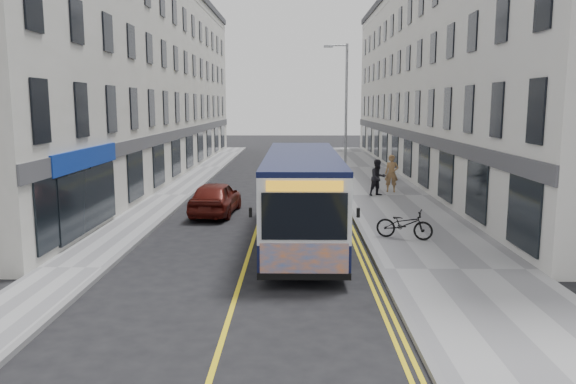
{
  "coord_description": "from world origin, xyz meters",
  "views": [
    {
      "loc": [
        1.51,
        -16.86,
        4.81
      ],
      "look_at": [
        1.23,
        3.53,
        1.6
      ],
      "focal_mm": 35.0,
      "sensor_mm": 36.0,
      "label": 1
    }
  ],
  "objects_px": {
    "city_bus": "(302,194)",
    "car_maroon": "(216,198)",
    "bicycle": "(404,224)",
    "streetlamp": "(345,112)",
    "pedestrian_near": "(392,173)",
    "pedestrian_far": "(378,178)",
    "car_white": "(322,169)"
  },
  "relations": [
    {
      "from": "city_bus",
      "to": "car_maroon",
      "type": "distance_m",
      "value": 6.2
    },
    {
      "from": "city_bus",
      "to": "car_maroon",
      "type": "height_order",
      "value": "city_bus"
    },
    {
      "from": "bicycle",
      "to": "streetlamp",
      "type": "bearing_deg",
      "value": 26.73
    },
    {
      "from": "streetlamp",
      "to": "city_bus",
      "type": "bearing_deg",
      "value": -101.9
    },
    {
      "from": "pedestrian_near",
      "to": "pedestrian_far",
      "type": "xyz_separation_m",
      "value": [
        -0.91,
        -1.28,
        -0.06
      ]
    },
    {
      "from": "car_maroon",
      "to": "streetlamp",
      "type": "bearing_deg",
      "value": -128.6
    },
    {
      "from": "bicycle",
      "to": "pedestrian_far",
      "type": "xyz_separation_m",
      "value": [
        0.42,
        9.36,
        0.42
      ]
    },
    {
      "from": "bicycle",
      "to": "city_bus",
      "type": "bearing_deg",
      "value": 110.75
    },
    {
      "from": "pedestrian_near",
      "to": "streetlamp",
      "type": "bearing_deg",
      "value": 169.78
    },
    {
      "from": "pedestrian_near",
      "to": "car_maroon",
      "type": "bearing_deg",
      "value": -136.13
    },
    {
      "from": "pedestrian_far",
      "to": "city_bus",
      "type": "bearing_deg",
      "value": -140.94
    },
    {
      "from": "pedestrian_far",
      "to": "car_white",
      "type": "distance_m",
      "value": 7.93
    },
    {
      "from": "pedestrian_near",
      "to": "car_white",
      "type": "distance_m",
      "value": 7.13
    },
    {
      "from": "streetlamp",
      "to": "bicycle",
      "type": "distance_m",
      "value": 12.21
    },
    {
      "from": "pedestrian_near",
      "to": "car_maroon",
      "type": "xyz_separation_m",
      "value": [
        -8.66,
        -5.77,
        -0.38
      ]
    },
    {
      "from": "pedestrian_far",
      "to": "pedestrian_near",
      "type": "bearing_deg",
      "value": 26.87
    },
    {
      "from": "city_bus",
      "to": "car_white",
      "type": "bearing_deg",
      "value": 85.03
    },
    {
      "from": "pedestrian_near",
      "to": "city_bus",
      "type": "bearing_deg",
      "value": -104.66
    },
    {
      "from": "bicycle",
      "to": "pedestrian_near",
      "type": "distance_m",
      "value": 10.73
    },
    {
      "from": "bicycle",
      "to": "car_white",
      "type": "distance_m",
      "value": 16.99
    },
    {
      "from": "city_bus",
      "to": "pedestrian_near",
      "type": "distance_m",
      "value": 11.72
    },
    {
      "from": "bicycle",
      "to": "car_maroon",
      "type": "relative_size",
      "value": 0.45
    },
    {
      "from": "bicycle",
      "to": "car_maroon",
      "type": "height_order",
      "value": "car_maroon"
    },
    {
      "from": "pedestrian_far",
      "to": "car_white",
      "type": "height_order",
      "value": "pedestrian_far"
    },
    {
      "from": "streetlamp",
      "to": "pedestrian_far",
      "type": "distance_m",
      "value": 4.29
    },
    {
      "from": "car_white",
      "to": "car_maroon",
      "type": "distance_m",
      "value": 13.06
    },
    {
      "from": "city_bus",
      "to": "bicycle",
      "type": "height_order",
      "value": "city_bus"
    },
    {
      "from": "bicycle",
      "to": "pedestrian_near",
      "type": "height_order",
      "value": "pedestrian_near"
    },
    {
      "from": "city_bus",
      "to": "pedestrian_near",
      "type": "xyz_separation_m",
      "value": [
        4.92,
        10.62,
        -0.59
      ]
    },
    {
      "from": "pedestrian_near",
      "to": "bicycle",
      "type": "bearing_deg",
      "value": -86.9
    },
    {
      "from": "pedestrian_near",
      "to": "car_white",
      "type": "height_order",
      "value": "pedestrian_near"
    },
    {
      "from": "city_bus",
      "to": "pedestrian_far",
      "type": "distance_m",
      "value": 10.19
    }
  ]
}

